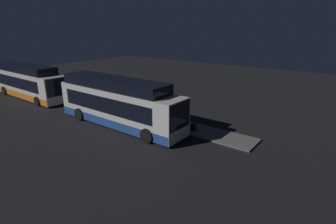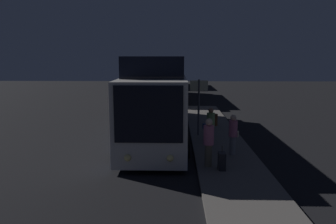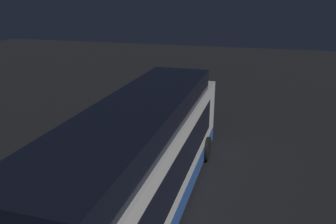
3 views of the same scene
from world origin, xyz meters
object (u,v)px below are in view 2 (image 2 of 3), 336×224
(passenger_with_bags, at_px, (210,124))
(suitcase, at_px, (222,161))
(bus_second, at_px, (167,80))
(bus_third, at_px, (170,74))
(sign_post, at_px, (199,99))
(trash_bin, at_px, (214,120))
(bus_lead, at_px, (159,99))
(passenger_waiting, at_px, (233,133))
(passenger_boarding, at_px, (209,140))

(passenger_with_bags, relative_size, suitcase, 1.90)
(bus_second, distance_m, bus_third, 13.87)
(sign_post, relative_size, trash_bin, 4.26)
(trash_bin, bearing_deg, sign_post, -23.41)
(bus_lead, distance_m, passenger_waiting, 5.23)
(bus_lead, bearing_deg, trash_bin, 117.77)
(bus_third, height_order, passenger_boarding, bus_third)
(passenger_boarding, height_order, sign_post, sign_post)
(sign_post, bearing_deg, bus_lead, -111.52)
(bus_third, xyz_separation_m, trash_bin, (27.63, 3.05, -1.32))
(bus_second, relative_size, passenger_waiting, 7.71)
(passenger_waiting, distance_m, passenger_with_bags, 1.95)
(bus_second, height_order, suitcase, bus_second)
(passenger_boarding, bearing_deg, bus_second, 26.76)
(passenger_boarding, distance_m, trash_bin, 7.26)
(trash_bin, bearing_deg, passenger_waiting, 1.11)
(passenger_boarding, height_order, passenger_with_bags, passenger_boarding)
(bus_third, height_order, passenger_waiting, bus_third)
(bus_lead, distance_m, suitcase, 6.56)
(bus_lead, relative_size, bus_third, 1.21)
(passenger_with_bags, bearing_deg, suitcase, 154.44)
(passenger_waiting, bearing_deg, passenger_boarding, -99.78)
(bus_lead, relative_size, passenger_waiting, 7.77)
(bus_second, bearing_deg, suitcase, 6.65)
(bus_second, distance_m, suitcase, 21.47)
(passenger_waiting, relative_size, trash_bin, 2.48)
(bus_third, relative_size, suitcase, 12.21)
(bus_second, relative_size, suitcase, 14.71)
(bus_third, distance_m, passenger_with_bags, 31.62)
(trash_bin, bearing_deg, bus_third, -173.70)
(bus_second, height_order, bus_third, bus_third)
(sign_post, bearing_deg, bus_third, -176.17)
(passenger_boarding, distance_m, passenger_with_bags, 3.31)
(trash_bin, bearing_deg, suitcase, -4.34)
(passenger_waiting, distance_m, trash_bin, 5.72)
(passenger_with_bags, bearing_deg, bus_third, -21.61)
(passenger_waiting, xyz_separation_m, sign_post, (-3.29, -1.15, 0.94))
(passenger_waiting, bearing_deg, bus_lead, 155.07)
(sign_post, height_order, trash_bin, sign_post)
(suitcase, xyz_separation_m, trash_bin, (-7.52, 0.57, 0.02))
(suitcase, bearing_deg, bus_second, -173.35)
(bus_lead, bearing_deg, sign_post, 68.48)
(bus_third, distance_m, suitcase, 35.27)
(bus_third, bearing_deg, bus_lead, -0.00)
(bus_second, height_order, passenger_with_bags, bus_second)
(suitcase, bearing_deg, passenger_waiting, 159.59)
(bus_third, distance_m, passenger_boarding, 34.86)
(bus_second, xyz_separation_m, passenger_waiting, (19.45, 3.16, -0.75))
(bus_second, bearing_deg, passenger_waiting, 9.24)
(bus_lead, bearing_deg, bus_second, 180.00)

